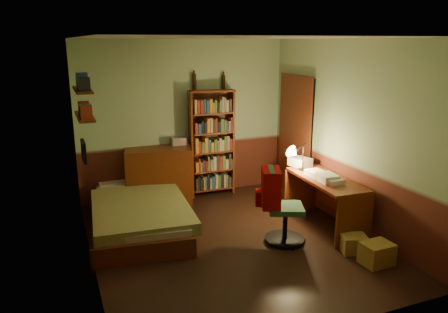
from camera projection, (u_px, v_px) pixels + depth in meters
name	position (u px, v px, depth m)	size (l,w,h in m)	color
floor	(231.00, 242.00, 5.76)	(3.50, 4.00, 0.02)	black
ceiling	(232.00, 37.00, 5.09)	(3.50, 4.00, 0.02)	silver
wall_back	(184.00, 120.00, 7.23)	(3.50, 0.02, 2.60)	#93B58C
wall_left	(84.00, 160.00, 4.79)	(0.02, 4.00, 2.60)	#93B58C
wall_right	(348.00, 135.00, 6.06)	(0.02, 4.00, 2.60)	#93B58C
wall_front	(325.00, 198.00, 3.63)	(3.50, 0.02, 2.60)	#93B58C
doorway	(296.00, 138.00, 7.29)	(0.06, 0.90, 2.00)	black
door_trim	(294.00, 138.00, 7.28)	(0.02, 0.98, 2.08)	#491F11
bed	(138.00, 203.00, 6.17)	(1.22, 2.27, 0.68)	olive
dresser	(159.00, 176.00, 7.04)	(1.03, 0.51, 0.92)	#602811
mini_stereo	(178.00, 141.00, 7.15)	(0.23, 0.18, 0.12)	#B2B2B7
bookshelf	(212.00, 143.00, 7.35)	(0.77, 0.24, 1.79)	#602811
bottle_left	(194.00, 82.00, 7.09)	(0.07, 0.07, 0.26)	black
bottle_right	(223.00, 82.00, 7.27)	(0.06, 0.06, 0.23)	black
desk	(325.00, 203.00, 6.13)	(0.56, 1.35, 0.72)	#602811
paper_stack	(300.00, 162.00, 6.63)	(0.23, 0.31, 0.13)	silver
desk_lamp	(303.00, 148.00, 6.36)	(0.20, 0.20, 0.66)	black
office_chair	(286.00, 204.00, 5.62)	(0.53, 0.46, 1.05)	#295637
red_jacket	(272.00, 143.00, 5.59)	(0.23, 0.42, 0.49)	#A20708
wall_shelf_lower	(85.00, 116.00, 5.75)	(0.20, 0.90, 0.03)	#602811
wall_shelf_upper	(82.00, 90.00, 5.66)	(0.20, 0.90, 0.03)	#602811
framed_picture	(84.00, 151.00, 5.36)	(0.04, 0.32, 0.26)	black
cardboard_box_a	(377.00, 254.00, 5.15)	(0.35, 0.28, 0.26)	olive
cardboard_box_b	(354.00, 244.00, 5.45)	(0.31, 0.25, 0.22)	olive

